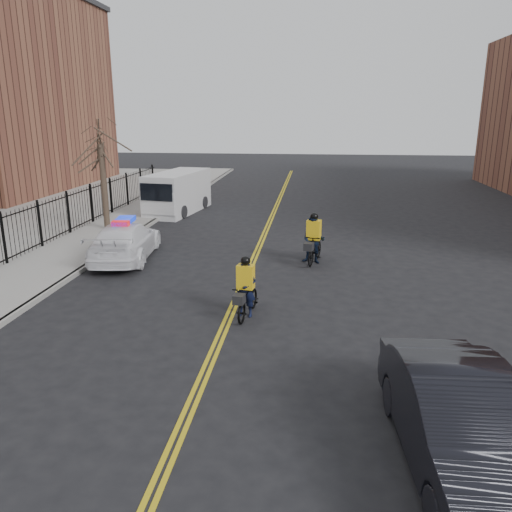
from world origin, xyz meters
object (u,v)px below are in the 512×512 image
object	(u,v)px
police_cruiser	(125,241)
dark_sedan	(462,425)
cyclist_near	(246,295)
cyclist_far	(313,243)
cargo_van	(177,193)

from	to	relation	value
police_cruiser	dark_sedan	distance (m)	14.63
dark_sedan	cyclist_near	world-z (taller)	cyclist_near
dark_sedan	cyclist_near	bearing A→B (deg)	121.99
police_cruiser	cyclist_far	distance (m)	7.29
cyclist_near	cyclist_far	size ratio (longest dim) A/B	0.93
dark_sedan	cyclist_near	size ratio (longest dim) A/B	2.63
dark_sedan	cargo_van	distance (m)	23.00
cargo_van	cyclist_far	xyz separation A→B (m)	(7.83, -9.29, -0.36)
police_cruiser	dark_sedan	world-z (taller)	same
cyclist_far	cyclist_near	bearing A→B (deg)	-95.00
police_cruiser	dark_sedan	size ratio (longest dim) A/B	1.06
cyclist_far	police_cruiser	bearing A→B (deg)	-163.77
dark_sedan	cargo_van	xyz separation A→B (m)	(-10.20, 20.61, 0.32)
cyclist_near	cyclist_far	xyz separation A→B (m)	(1.85, 5.47, 0.16)
police_cruiser	cyclist_near	size ratio (longest dim) A/B	2.80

